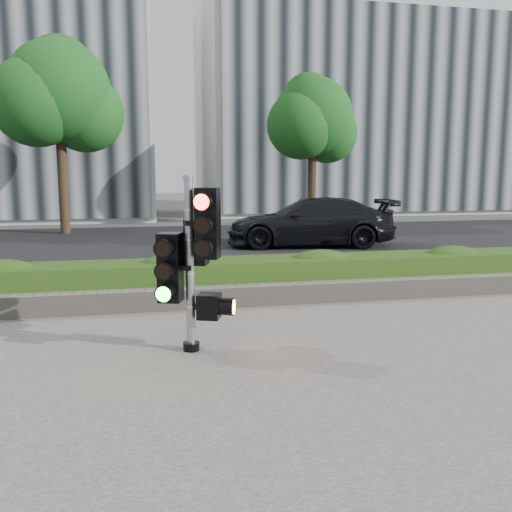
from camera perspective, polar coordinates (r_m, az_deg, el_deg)
name	(u,v)px	position (r m, az deg, el deg)	size (l,w,h in m)	color
ground	(275,340)	(7.39, 2.01, -8.84)	(120.00, 120.00, 0.00)	#51514C
sidewalk	(342,421)	(5.15, 9.07, -16.75)	(16.00, 11.00, 0.03)	#9E9389
road	(198,245)	(17.06, -6.17, 1.12)	(60.00, 13.00, 0.02)	black
curb	(235,288)	(10.36, -2.23, -3.41)	(60.00, 0.25, 0.12)	gray
stone_wall	(248,295)	(9.13, -0.89, -4.15)	(12.00, 0.32, 0.34)	gray
hedge	(241,278)	(9.72, -1.64, -2.34)	(12.00, 1.00, 0.68)	#557D26
building_right	(351,111)	(34.49, 9.99, 14.76)	(18.00, 10.00, 12.00)	#B7B7B2
tree_left	(58,96)	(21.76, -20.10, 15.56)	(4.61, 4.03, 7.34)	black
tree_right	(312,120)	(23.63, 5.93, 14.05)	(4.10, 3.58, 6.53)	black
traffic_signal	(193,255)	(6.68, -6.68, 0.07)	(0.80, 0.67, 2.17)	black
car_dark	(310,222)	(16.80, 5.71, 3.60)	(2.08, 5.12, 1.49)	black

